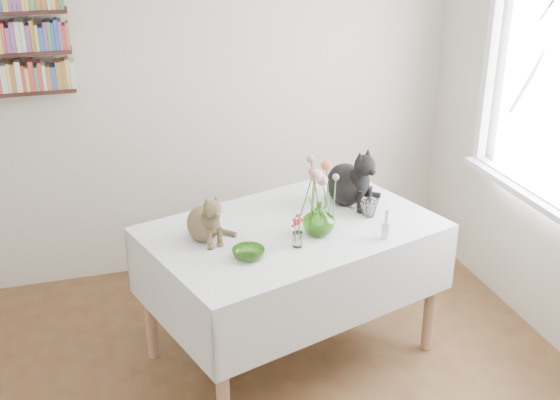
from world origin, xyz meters
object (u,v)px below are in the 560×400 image
object	(u,v)px
dining_table	(292,259)
black_cat	(346,174)
flower_vase	(319,218)
tabby_cat	(203,215)

from	to	relation	value
dining_table	black_cat	size ratio (longest dim) A/B	4.85
flower_vase	black_cat	bearing A→B (deg)	49.92
dining_table	black_cat	world-z (taller)	black_cat
tabby_cat	flower_vase	size ratio (longest dim) A/B	1.54
black_cat	flower_vase	bearing A→B (deg)	-157.94
tabby_cat	black_cat	xyz separation A→B (m)	(0.90, 0.23, 0.04)
tabby_cat	black_cat	world-z (taller)	black_cat
dining_table	flower_vase	bearing A→B (deg)	-50.57
tabby_cat	flower_vase	xyz separation A→B (m)	(0.60, -0.12, -0.05)
dining_table	flower_vase	xyz separation A→B (m)	(0.11, -0.13, 0.30)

